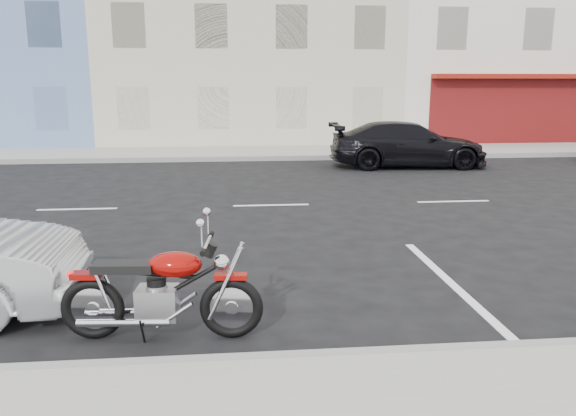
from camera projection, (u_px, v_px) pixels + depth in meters
name	position (u px, v px, depth m)	size (l,w,h in m)	color
ground	(364.00, 203.00, 12.09)	(120.00, 120.00, 0.00)	black
sidewalk_far	(171.00, 153.00, 20.05)	(80.00, 3.40, 0.15)	gray
curb_far	(166.00, 160.00, 18.40)	(80.00, 0.12, 0.16)	gray
bldg_cream	(247.00, 13.00, 26.49)	(12.00, 12.00, 11.50)	#B7B198
bldg_corner	(511.00, 6.00, 27.61)	(14.00, 12.00, 12.50)	beige
motorcycle	(234.00, 294.00, 5.62)	(2.04, 0.67, 1.02)	black
car_far	(408.00, 144.00, 17.27)	(1.94, 4.78, 1.39)	black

